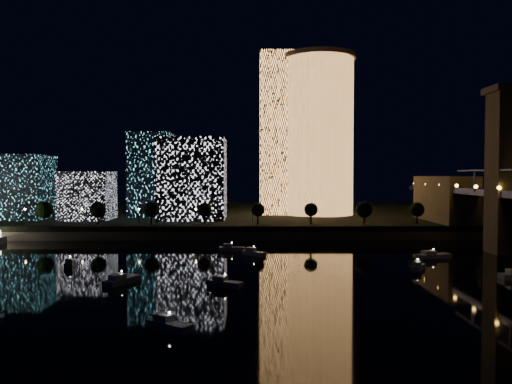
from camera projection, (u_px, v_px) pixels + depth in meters
ground at (313, 293)px, 99.65m from camera, size 520.00×520.00×0.00m
far_bank at (275, 215)px, 259.46m from camera, size 420.00×160.00×5.00m
seawall at (285, 235)px, 181.54m from camera, size 420.00×6.00×3.00m
tower_cylindrical at (319, 135)px, 232.96m from camera, size 34.00×34.00×74.02m
tower_rectangular at (285, 135)px, 239.09m from camera, size 23.77×23.77×75.62m
midrise_blocks at (136, 181)px, 215.14m from camera, size 94.01×42.98×37.43m
motorboats at (288, 272)px, 116.46m from camera, size 114.10×83.06×2.78m
esplanade_trees at (191, 210)px, 186.94m from camera, size 165.59×6.42×8.71m
street_lamps at (196, 212)px, 193.00m from camera, size 132.70×0.70×5.65m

